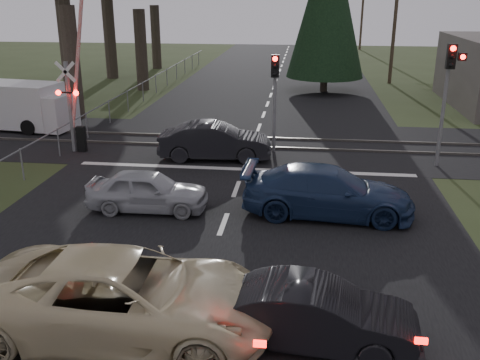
% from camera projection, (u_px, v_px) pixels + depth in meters
% --- Properties ---
extents(ground, '(120.00, 120.00, 0.00)m').
position_uv_depth(ground, '(205.00, 275.00, 12.96)').
color(ground, '#2C3719').
rests_on(ground, ground).
extents(road, '(14.00, 100.00, 0.01)m').
position_uv_depth(road, '(248.00, 156.00, 22.32)').
color(road, black).
rests_on(road, ground).
extents(rail_corridor, '(120.00, 8.00, 0.01)m').
position_uv_depth(rail_corridor, '(253.00, 143.00, 24.19)').
color(rail_corridor, black).
rests_on(rail_corridor, ground).
extents(stop_line, '(13.00, 0.35, 0.00)m').
position_uv_depth(stop_line, '(244.00, 169.00, 20.63)').
color(stop_line, silver).
rests_on(stop_line, ground).
extents(rail_near, '(120.00, 0.12, 0.10)m').
position_uv_depth(rail_near, '(251.00, 147.00, 23.43)').
color(rail_near, '#59544C').
rests_on(rail_near, ground).
extents(rail_far, '(120.00, 0.12, 0.10)m').
position_uv_depth(rail_far, '(255.00, 138.00, 24.93)').
color(rail_far, '#59544C').
rests_on(rail_far, ground).
extents(crossing_signal, '(1.62, 0.38, 6.96)m').
position_uv_depth(crossing_signal, '(75.00, 104.00, 22.27)').
color(crossing_signal, slate).
rests_on(crossing_signal, ground).
extents(traffic_signal_right, '(0.68, 0.48, 4.70)m').
position_uv_depth(traffic_signal_right, '(449.00, 82.00, 19.87)').
color(traffic_signal_right, slate).
rests_on(traffic_signal_right, ground).
extents(traffic_signal_center, '(0.32, 0.48, 4.10)m').
position_uv_depth(traffic_signal_center, '(275.00, 87.00, 21.91)').
color(traffic_signal_center, slate).
rests_on(traffic_signal_center, ground).
extents(utility_pole_mid, '(1.80, 0.26, 9.00)m').
position_uv_depth(utility_pole_mid, '(395.00, 18.00, 38.50)').
color(utility_pole_mid, '#4C3D2D').
rests_on(utility_pole_mid, ground).
extents(utility_pole_far, '(1.80, 0.26, 9.00)m').
position_uv_depth(utility_pole_far, '(363.00, 8.00, 61.90)').
color(utility_pole_far, '#4C3D2D').
rests_on(utility_pole_far, ground).
extents(conifer_tree, '(5.20, 5.20, 11.00)m').
position_uv_depth(conifer_tree, '(328.00, 0.00, 34.91)').
color(conifer_tree, '#473D33').
rests_on(conifer_tree, ground).
extents(fence_left, '(0.10, 36.00, 1.20)m').
position_uv_depth(fence_left, '(150.00, 97.00, 34.91)').
color(fence_left, slate).
rests_on(fence_left, ground).
extents(cream_coupe, '(6.00, 2.80, 1.66)m').
position_uv_depth(cream_coupe, '(126.00, 296.00, 10.50)').
color(cream_coupe, beige).
rests_on(cream_coupe, ground).
extents(dark_hatchback, '(4.01, 1.68, 1.29)m').
position_uv_depth(dark_hatchback, '(316.00, 315.00, 10.21)').
color(dark_hatchback, black).
rests_on(dark_hatchback, ground).
extents(silver_car, '(3.78, 1.58, 1.28)m').
position_uv_depth(silver_car, '(148.00, 191.00, 16.60)').
color(silver_car, '#9D9FA4').
rests_on(silver_car, ground).
extents(blue_sedan, '(5.26, 2.33, 1.50)m').
position_uv_depth(blue_sedan, '(328.00, 192.00, 16.21)').
color(blue_sedan, '#19294B').
rests_on(blue_sedan, ground).
extents(dark_car_far, '(4.62, 1.90, 1.49)m').
position_uv_depth(dark_car_far, '(215.00, 141.00, 21.68)').
color(dark_car_far, black).
rests_on(dark_car_far, ground).
extents(white_van, '(6.07, 2.91, 2.28)m').
position_uv_depth(white_van, '(18.00, 106.00, 26.45)').
color(white_van, silver).
rests_on(white_van, ground).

